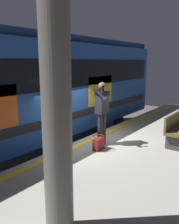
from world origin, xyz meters
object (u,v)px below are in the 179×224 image
(passenger, at_px, (102,108))
(station_column, at_px, (57,122))
(train_carriage, at_px, (28,86))
(handbag, at_px, (99,143))
(bench, at_px, (178,127))

(passenger, bearing_deg, station_column, 24.74)
(train_carriage, relative_size, handbag, 33.50)
(handbag, distance_m, station_column, 3.55)
(station_column, relative_size, bench, 1.96)
(train_carriage, xyz_separation_m, station_column, (3.10, 4.41, 0.07))
(handbag, height_order, station_column, station_column)
(station_column, bearing_deg, train_carriage, -125.09)
(station_column, height_order, bench, station_column)
(bench, bearing_deg, train_carriage, -69.66)
(passenger, bearing_deg, train_carriage, -84.38)
(train_carriage, xyz_separation_m, handbag, (0.14, 3.04, -1.36))
(train_carriage, distance_m, passenger, 2.91)
(passenger, height_order, handbag, passenger)
(handbag, bearing_deg, train_carriage, -92.70)
(passenger, distance_m, station_column, 3.76)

